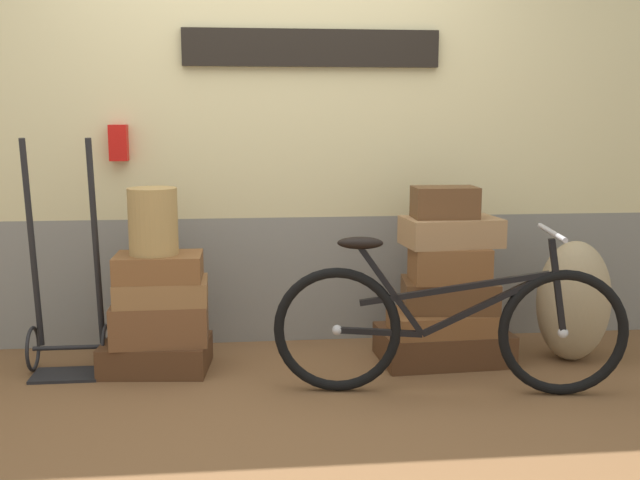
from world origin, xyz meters
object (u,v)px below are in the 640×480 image
suitcase_8 (451,232)px  burlap_sack (574,301)px  suitcase_2 (162,291)px  suitcase_6 (449,295)px  suitcase_0 (156,355)px  suitcase_9 (445,202)px  wicker_basket (153,221)px  suitcase_4 (443,345)px  bicycle (448,327)px  suitcase_1 (160,322)px  suitcase_7 (449,264)px  suitcase_5 (443,322)px  suitcase_3 (159,267)px  luggage_trolley (67,314)px

suitcase_8 → burlap_sack: size_ratio=0.76×
suitcase_2 → suitcase_6: 1.54m
burlap_sack → suitcase_0: bearing=178.2°
suitcase_9 → wicker_basket: wicker_basket is taller
suitcase_4 → suitcase_8: suitcase_8 is taller
wicker_basket → bicycle: (1.43, -0.46, -0.47)m
wicker_basket → suitcase_1: bearing=26.6°
suitcase_0 → suitcase_7: suitcase_7 is taller
suitcase_5 → suitcase_7: (0.03, 0.01, 0.32)m
suitcase_3 → suitcase_9: bearing=1.6°
suitcase_5 → luggage_trolley: luggage_trolley is taller
suitcase_0 → suitcase_2: suitcase_2 is taller
suitcase_7 → wicker_basket: wicker_basket is taller
suitcase_2 → suitcase_9: (1.51, 0.03, 0.44)m
suitcase_4 → luggage_trolley: 2.03m
suitcase_4 → suitcase_8: bearing=5.6°
suitcase_7 → suitcase_9: 0.33m
suitcase_4 → suitcase_5: bearing=-113.6°
suitcase_5 → burlap_sack: bearing=-4.8°
suitcase_1 → suitcase_4: size_ratio=0.71×
suitcase_3 → bicycle: bearing=-17.6°
suitcase_7 → burlap_sack: size_ratio=0.61×
suitcase_2 → luggage_trolley: (-0.50, 0.06, -0.12)m
suitcase_7 → luggage_trolley: bearing=179.6°
suitcase_1 → suitcase_3: size_ratio=1.12×
suitcase_3 → suitcase_8: 1.56m
suitcase_4 → suitcase_8: size_ratio=1.37×
suitcase_4 → suitcase_1: bearing=177.3°
suitcase_4 → bicycle: bicycle is taller
suitcase_8 → suitcase_1: bearing=175.1°
suitcase_4 → suitcase_5: suitcase_5 is taller
suitcase_9 → wicker_basket: bearing=-178.2°
suitcase_4 → suitcase_6: size_ratio=1.39×
suitcase_0 → suitcase_7: size_ratio=1.36×
suitcase_0 → bicycle: bearing=-13.4°
luggage_trolley → suitcase_8: bearing=-0.7°
suitcase_0 → burlap_sack: (2.27, -0.07, 0.25)m
bicycle → suitcase_8: bearing=73.8°
suitcase_7 → bicycle: 0.51m
luggage_trolley → bicycle: luggage_trolley is taller
suitcase_1 → suitcase_6: 1.56m
suitcase_2 → suitcase_3: 0.13m
suitcase_2 → burlap_sack: size_ratio=0.71×
suitcase_7 → burlap_sack: 0.73m
suitcase_2 → suitcase_3: bearing=-175.2°
suitcase_7 → luggage_trolley: size_ratio=0.33×
suitcase_3 → suitcase_7: size_ratio=1.09×
suitcase_4 → suitcase_7: suitcase_7 is taller
suitcase_1 → burlap_sack: burlap_sack is taller
suitcase_5 → suitcase_6: 0.15m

